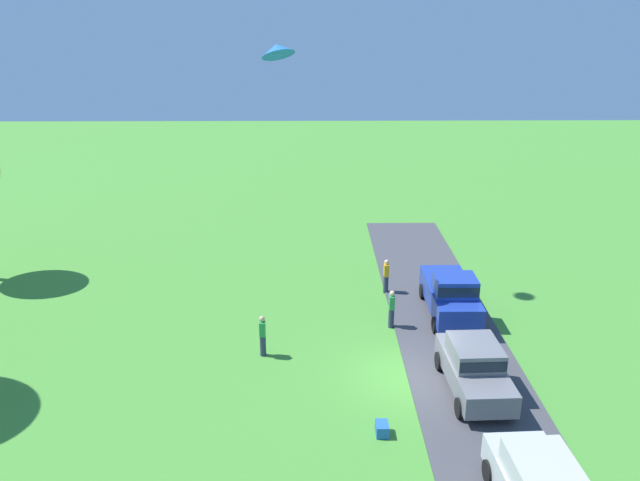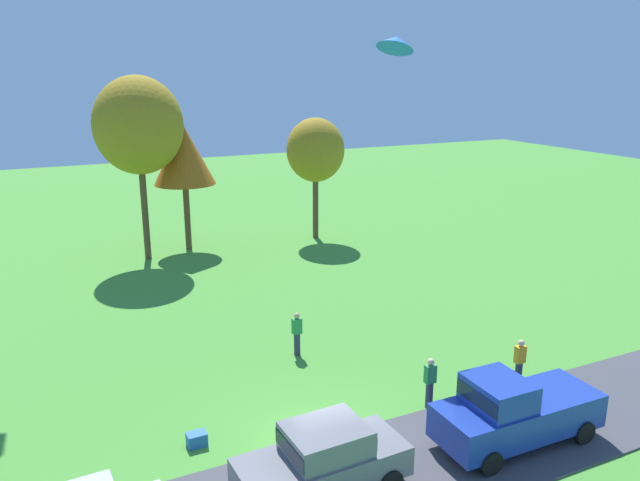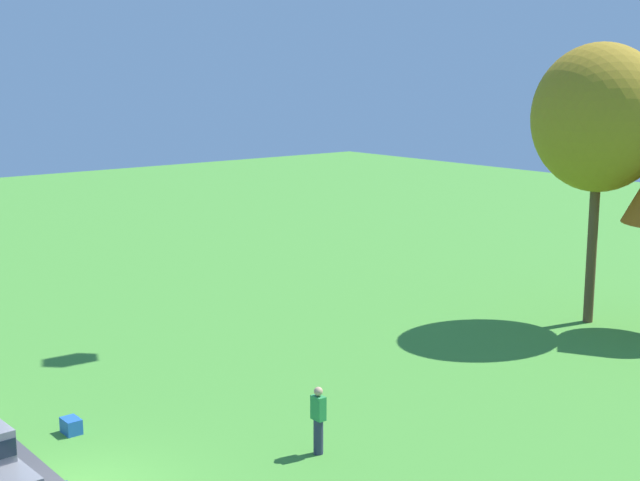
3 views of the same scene
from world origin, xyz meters
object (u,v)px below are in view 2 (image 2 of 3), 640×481
car_sedan_near_entrance (323,458)px  person_watching_sky (430,382)px  person_beside_suv (297,333)px  tree_left_of_center (184,154)px  cooler_box (197,439)px  kite_delta_high_left (396,43)px  person_on_lawn (519,363)px  car_pickup_far_end (513,410)px  tree_far_left (315,151)px  tree_right_of_center (138,126)px

car_sedan_near_entrance → person_watching_sky: car_sedan_near_entrance is taller
person_beside_suv → tree_left_of_center: bearing=90.3°
cooler_box → kite_delta_high_left: (8.58, 3.53, 11.19)m
person_on_lawn → cooler_box: 10.94m
car_sedan_near_entrance → tree_left_of_center: (2.54, 23.66, 4.67)m
cooler_box → kite_delta_high_left: bearing=22.4°
car_pickup_far_end → cooler_box: 9.12m
person_on_lawn → person_watching_sky: (-3.56, 0.17, 0.00)m
car_pickup_far_end → person_watching_sky: (-0.93, 2.72, -0.23)m
kite_delta_high_left → tree_far_left: bearing=74.6°
car_pickup_far_end → cooler_box: (-8.21, 3.88, -0.91)m
person_watching_sky → tree_left_of_center: tree_left_of_center is taller
person_beside_suv → tree_far_left: tree_far_left is taller
person_on_lawn → cooler_box: person_on_lawn is taller
tree_right_of_center → cooler_box: (-2.31, -19.26, -7.32)m
tree_far_left → kite_delta_high_left: size_ratio=5.71×
car_pickup_far_end → car_sedan_near_entrance: bearing=176.1°
car_sedan_near_entrance → car_pickup_far_end: car_pickup_far_end is taller
person_on_lawn → tree_left_of_center: size_ratio=0.23×
car_sedan_near_entrance → person_beside_suv: size_ratio=2.61×
cooler_box → person_on_lawn: bearing=-7.0°
cooler_box → tree_left_of_center: bearing=76.3°
person_watching_sky → tree_right_of_center: (-4.96, 20.42, 6.64)m
person_on_lawn → kite_delta_high_left: kite_delta_high_left is taller
person_watching_sky → person_beside_suv: (-2.29, 5.32, 0.00)m
person_watching_sky → cooler_box: person_watching_sky is taller
cooler_box → kite_delta_high_left: 14.54m
tree_right_of_center → tree_far_left: bearing=-0.1°
car_sedan_near_entrance → tree_right_of_center: bearing=90.1°
person_on_lawn → person_beside_suv: 8.02m
car_sedan_near_entrance → tree_far_left: tree_far_left is taller
tree_left_of_center → tree_far_left: size_ratio=0.99×
person_beside_suv → person_on_lawn: bearing=-43.2°
person_on_lawn → kite_delta_high_left: size_ratio=1.28×
tree_far_left → kite_delta_high_left: (-4.33, -15.71, 5.80)m
tree_right_of_center → tree_left_of_center: 3.30m
person_beside_suv → tree_right_of_center: (-2.68, 15.09, 6.64)m
car_pickup_far_end → kite_delta_high_left: bearing=87.1°
tree_far_left → tree_left_of_center: bearing=173.3°
person_watching_sky → tree_far_left: 21.69m
tree_left_of_center → kite_delta_high_left: kite_delta_high_left is taller
car_pickup_far_end → cooler_box: size_ratio=8.96×
car_pickup_far_end → cooler_box: bearing=154.7°
car_pickup_far_end → tree_far_left: tree_far_left is taller
person_beside_suv → kite_delta_high_left: kite_delta_high_left is taller
person_beside_suv → cooler_box: person_beside_suv is taller
person_on_lawn → cooler_box: bearing=173.0°
car_pickup_far_end → kite_delta_high_left: (0.38, 7.41, 10.28)m
person_beside_suv → tree_left_of_center: (-0.08, 16.03, 4.83)m
tree_far_left → kite_delta_high_left: bearing=-105.4°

